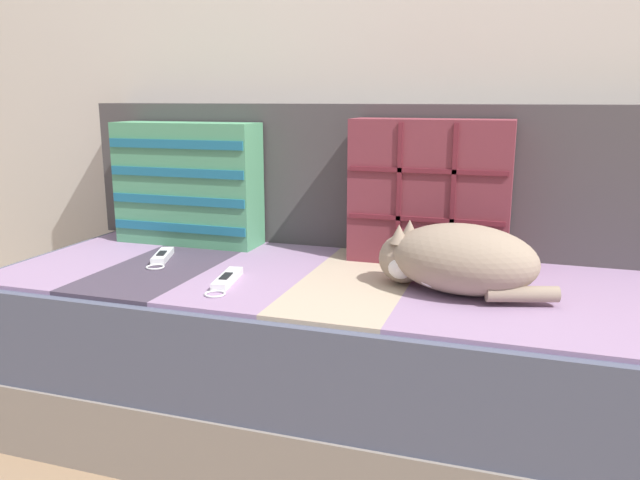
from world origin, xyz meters
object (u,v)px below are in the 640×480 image
couch (361,355)px  throw_pillow_quilted (430,192)px  throw_pillow_striped (188,184)px  sleeping_cat (454,259)px  game_remote_near (162,257)px  game_remote_far (227,280)px

couch → throw_pillow_quilted: throw_pillow_quilted is taller
throw_pillow_quilted → throw_pillow_striped: throw_pillow_quilted is taller
couch → sleeping_cat: 0.39m
throw_pillow_quilted → throw_pillow_striped: 0.73m
throw_pillow_striped → game_remote_near: (0.03, -0.21, -0.17)m
game_remote_near → game_remote_far: bearing=-28.4°
throw_pillow_quilted → game_remote_far: (-0.43, -0.36, -0.18)m
throw_pillow_striped → game_remote_far: bearing=-49.8°
throw_pillow_striped → sleeping_cat: (0.83, -0.25, -0.11)m
couch → sleeping_cat: bearing=-17.4°
sleeping_cat → game_remote_near: (-0.80, 0.04, -0.07)m
game_remote_near → throw_pillow_striped: bearing=98.7°
couch → game_remote_near: 0.61m
game_remote_far → game_remote_near: bearing=151.6°
sleeping_cat → game_remote_far: sleeping_cat is taller
throw_pillow_striped → game_remote_far: (0.30, -0.36, -0.17)m
couch → throw_pillow_striped: throw_pillow_striped is taller
throw_pillow_quilted → game_remote_near: throw_pillow_quilted is taller
game_remote_far → couch: bearing=31.4°
throw_pillow_quilted → throw_pillow_striped: size_ratio=0.95×
couch → game_remote_near: (-0.56, -0.03, 0.23)m
throw_pillow_quilted → game_remote_near: size_ratio=2.20×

